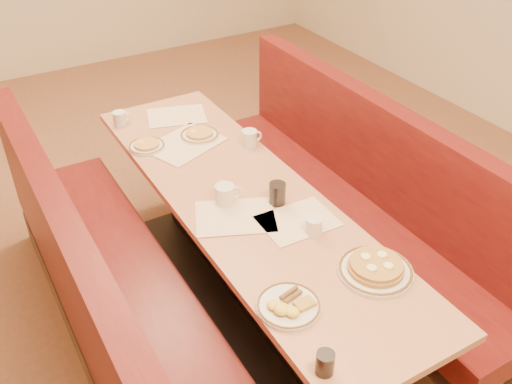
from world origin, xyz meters
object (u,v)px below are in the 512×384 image
eggs_plate (288,306)px  coffee_mug_a (314,225)px  coffee_mug_b (226,194)px  booth_left (115,304)px  coffee_mug_c (250,138)px  soda_tumbler_mid (277,193)px  diner_table (245,253)px  booth_right (351,214)px  pancake_plate (376,269)px  soda_tumbler_near (325,363)px  coffee_mug_d (120,118)px

eggs_plate → coffee_mug_a: (0.36, 0.34, 0.03)m
coffee_mug_b → booth_left: bearing=-170.0°
coffee_mug_c → soda_tumbler_mid: (-0.17, -0.56, 0.01)m
diner_table → booth_right: size_ratio=1.00×
booth_right → coffee_mug_b: booth_right is taller
pancake_plate → soda_tumbler_mid: (-0.09, 0.64, 0.03)m
booth_left → coffee_mug_b: booth_left is taller
diner_table → coffee_mug_b: (-0.11, -0.01, 0.43)m
booth_left → coffee_mug_a: booth_left is taller
booth_right → coffee_mug_a: (-0.60, -0.42, 0.43)m
diner_table → coffee_mug_a: bearing=-71.9°
diner_table → soda_tumbler_near: 1.19m
coffee_mug_d → soda_tumbler_near: soda_tumbler_near is taller
booth_left → eggs_plate: bearing=-56.2°
coffee_mug_b → diner_table: bearing=14.2°
coffee_mug_b → soda_tumbler_near: (-0.17, -1.07, -0.01)m
booth_right → soda_tumbler_near: 1.54m
eggs_plate → coffee_mug_c: coffee_mug_c is taller
booth_right → coffee_mug_b: (-0.84, -0.01, 0.44)m
coffee_mug_b → coffee_mug_c: bearing=59.0°
eggs_plate → soda_tumbler_mid: bearing=61.5°
booth_right → coffee_mug_c: 0.76m
pancake_plate → eggs_plate: bearing=178.0°
booth_right → soda_tumbler_mid: booth_right is taller
eggs_plate → soda_tumbler_near: 0.32m
coffee_mug_d → soda_tumbler_near: bearing=-78.2°
coffee_mug_b → coffee_mug_d: bearing=109.8°
booth_right → coffee_mug_d: size_ratio=22.04×
booth_left → soda_tumbler_near: 1.25m
coffee_mug_a → soda_tumbler_near: soda_tumbler_near is taller
booth_left → eggs_plate: booth_left is taller
coffee_mug_b → soda_tumbler_mid: bearing=-18.9°
coffee_mug_a → diner_table: bearing=85.0°
coffee_mug_d → soda_tumbler_near: size_ratio=1.23×
coffee_mug_c → diner_table: bearing=-120.0°
pancake_plate → coffee_mug_d: (-0.48, 1.83, 0.02)m
eggs_plate → booth_right: bearing=38.4°
coffee_mug_b → soda_tumbler_mid: soda_tumbler_mid is taller
coffee_mug_a → coffee_mug_c: size_ratio=0.85×
booth_left → coffee_mug_b: bearing=-0.6°
booth_right → coffee_mug_c: booth_right is taller
diner_table → pancake_plate: 0.90m
soda_tumbler_mid → eggs_plate: bearing=-118.5°
coffee_mug_b → soda_tumbler_mid: (0.22, -0.13, 0.00)m
eggs_plate → coffee_mug_d: size_ratio=2.28×
eggs_plate → soda_tumbler_mid: 0.72m
coffee_mug_a → coffee_mug_c: 0.86m
booth_right → coffee_mug_d: (-1.01, 1.05, 0.43)m
coffee_mug_d → coffee_mug_b: bearing=-69.0°
eggs_plate → coffee_mug_b: 0.76m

